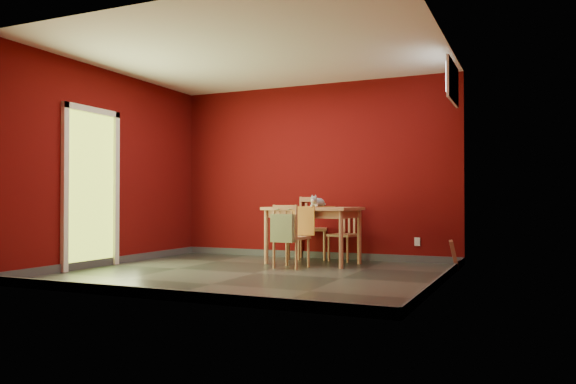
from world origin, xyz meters
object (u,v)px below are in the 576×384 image
at_px(chair_far_right, 345,233).
at_px(tote_bag, 282,228).
at_px(dining_table, 313,214).
at_px(cat, 318,201).
at_px(chair_near, 290,236).
at_px(picture_frame, 454,255).
at_px(chair_far_left, 312,227).

xyz_separation_m(chair_far_right, tote_bag, (-0.39, -1.37, 0.13)).
relative_size(dining_table, cat, 3.77).
height_order(chair_near, tote_bag, chair_near).
bearing_deg(picture_frame, chair_far_right, 164.74).
xyz_separation_m(dining_table, chair_near, (-0.10, -0.58, -0.27)).
height_order(chair_far_right, chair_near, chair_near).
height_order(cat, picture_frame, cat).
xyz_separation_m(chair_far_left, picture_frame, (2.16, -0.52, -0.30)).
bearing_deg(tote_bag, picture_frame, 24.92).
relative_size(chair_far_left, cat, 2.66).
height_order(dining_table, chair_near, chair_near).
relative_size(dining_table, chair_near, 1.61).
bearing_deg(tote_bag, dining_table, 81.92).
height_order(tote_bag, cat, cat).
bearing_deg(chair_far_right, chair_far_left, 171.65).
bearing_deg(dining_table, chair_far_left, 111.65).
bearing_deg(picture_frame, cat, -175.67).
xyz_separation_m(tote_bag, cat, (0.18, 0.79, 0.35)).
bearing_deg(dining_table, picture_frame, 4.55).
height_order(dining_table, picture_frame, dining_table).
bearing_deg(chair_far_right, dining_table, -115.57).
bearing_deg(chair_far_right, tote_bag, -106.01).
distance_m(dining_table, chair_near, 0.64).
bearing_deg(chair_far_left, dining_table, -68.35).
distance_m(dining_table, cat, 0.20).
xyz_separation_m(tote_bag, picture_frame, (2.01, 0.93, -0.35)).
relative_size(dining_table, chair_far_right, 1.69).
relative_size(tote_bag, picture_frame, 1.10).
relative_size(chair_far_right, picture_frame, 2.05).
height_order(tote_bag, picture_frame, tote_bag).
bearing_deg(chair_far_left, chair_near, -82.29).
relative_size(dining_table, picture_frame, 3.46).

